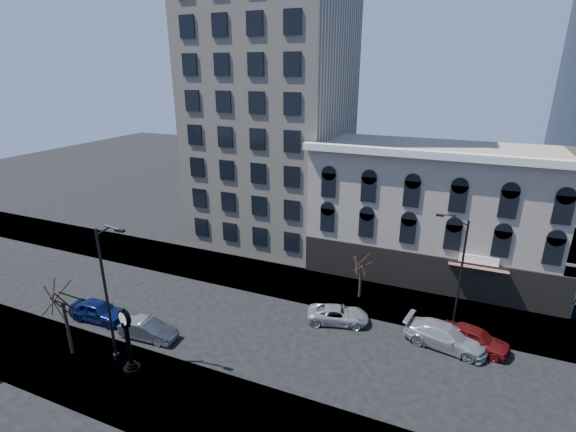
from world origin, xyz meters
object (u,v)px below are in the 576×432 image
at_px(street_lamp_near, 109,259).
at_px(car_near_b, 148,330).
at_px(street_clock, 128,343).
at_px(car_near_a, 99,311).

height_order(street_lamp_near, car_near_b, street_lamp_near).
relative_size(street_clock, car_near_b, 1.08).
height_order(street_clock, car_near_a, street_clock).
xyz_separation_m(street_clock, car_near_a, (-6.66, 3.75, -1.42)).
height_order(street_clock, street_lamp_near, street_lamp_near).
height_order(street_clock, car_near_b, street_clock).
bearing_deg(street_clock, car_near_b, 129.15).
relative_size(street_lamp_near, car_near_b, 2.32).
xyz_separation_m(street_clock, street_lamp_near, (-1.06, 0.50, 5.43)).
distance_m(street_clock, car_near_a, 7.77).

